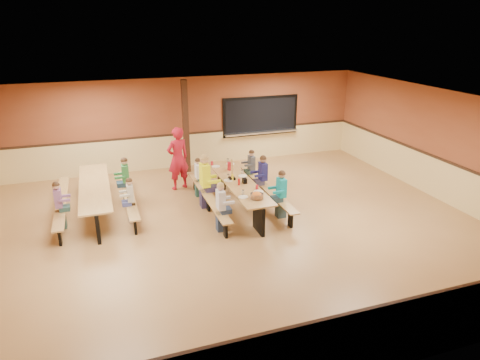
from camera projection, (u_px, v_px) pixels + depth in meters
name	position (u px, v px, depth m)	size (l,w,h in m)	color
ground	(235.00, 227.00, 10.40)	(12.00, 12.00, 0.00)	olive
room_envelope	(234.00, 201.00, 10.16)	(12.04, 10.04, 3.02)	brown
kitchen_pass_through	(261.00, 118.00, 15.05)	(2.78, 0.28, 1.38)	black
structural_post	(186.00, 127.00, 13.71)	(0.18, 0.18, 3.00)	#311B10
cafeteria_table_main	(238.00, 188.00, 11.37)	(1.91, 3.70, 0.74)	#A87C42
cafeteria_table_second	(95.00, 193.00, 11.04)	(1.91, 3.70, 0.74)	#A87C42
seated_child_white_left	(221.00, 207.00, 10.04)	(0.37, 0.30, 1.21)	silver
seated_adult_yellow	(205.00, 182.00, 11.30)	(0.48, 0.39, 1.44)	#F5FF14
seated_child_grey_left	(198.00, 178.00, 12.06)	(0.32, 0.26, 1.11)	silver
seated_child_teal_right	(281.00, 194.00, 10.74)	(0.38, 0.31, 1.23)	teal
seated_child_navy_right	(263.00, 178.00, 11.85)	(0.39, 0.32, 1.25)	navy
seated_child_char_right	(251.00, 169.00, 12.67)	(0.34, 0.28, 1.15)	#45474E
seated_child_purple_sec	(59.00, 206.00, 10.17)	(0.35, 0.29, 1.18)	#7F507C
seated_child_green_sec	(126.00, 180.00, 11.71)	(0.38, 0.31, 1.24)	#2F773A
seated_child_tan_sec	(131.00, 200.00, 10.52)	(0.33, 0.27, 1.13)	#B2A991
standing_woman	(178.00, 158.00, 12.47)	(0.68, 0.45, 1.87)	#AC1325
punch_pitcher	(230.00, 166.00, 12.08)	(0.16, 0.16, 0.22)	#AF1722
chip_bowl	(257.00, 196.00, 10.15)	(0.32, 0.32, 0.15)	orange
napkin_dispenser	(245.00, 181.00, 11.12)	(0.10, 0.14, 0.13)	black
condiment_mustard	(233.00, 177.00, 11.31)	(0.06, 0.06, 0.17)	yellow
condiment_ketchup	(239.00, 182.00, 10.99)	(0.06, 0.06, 0.17)	#B2140F
table_paddle	(232.00, 175.00, 11.35)	(0.16, 0.16, 0.56)	black
place_settings	(238.00, 179.00, 11.28)	(0.65, 3.30, 0.11)	beige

